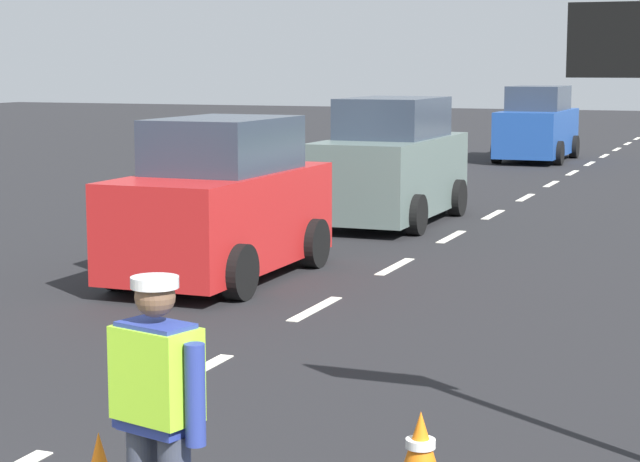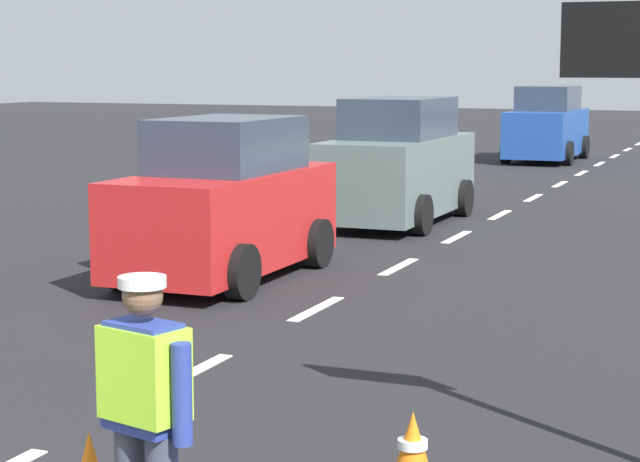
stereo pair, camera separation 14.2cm
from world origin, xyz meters
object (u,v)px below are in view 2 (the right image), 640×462
object	(u,v)px
car_oncoming_third	(547,126)
traffic_cone_near	(413,450)
car_oncoming_lead	(225,205)
car_oncoming_second	(398,165)
road_worker	(149,411)

from	to	relation	value
car_oncoming_third	traffic_cone_near	bearing A→B (deg)	-80.69
car_oncoming_lead	car_oncoming_second	world-z (taller)	car_oncoming_second
road_worker	traffic_cone_near	world-z (taller)	road_worker
car_oncoming_third	car_oncoming_second	bearing A→B (deg)	-89.38
road_worker	traffic_cone_near	bearing A→B (deg)	62.62
road_worker	car_oncoming_third	size ratio (longest dim) A/B	0.39
road_worker	car_oncoming_second	distance (m)	14.46
traffic_cone_near	car_oncoming_lead	size ratio (longest dim) A/B	0.13
traffic_cone_near	car_oncoming_third	world-z (taller)	car_oncoming_third
road_worker	traffic_cone_near	distance (m)	2.13
car_oncoming_lead	road_worker	bearing A→B (deg)	-65.79
traffic_cone_near	road_worker	bearing A→B (deg)	-117.38
traffic_cone_near	car_oncoming_third	bearing A→B (deg)	99.31
car_oncoming_lead	car_oncoming_third	bearing A→B (deg)	89.33
traffic_cone_near	car_oncoming_second	size ratio (longest dim) A/B	0.12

